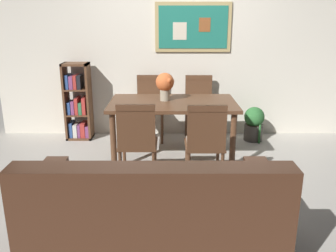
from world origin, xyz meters
name	(u,v)px	position (x,y,z in m)	size (l,w,h in m)	color
ground_plane	(178,178)	(0.00, 0.00, 0.00)	(12.00, 12.00, 0.00)	#B7B2A8
wall_back_with_painting	(176,46)	(0.00, 1.62, 1.30)	(5.20, 0.14, 2.60)	silver
dining_table	(173,109)	(-0.05, 0.60, 0.64)	(1.53, 0.89, 0.73)	brown
dining_chair_near_right	(206,139)	(0.27, -0.22, 0.54)	(0.40, 0.41, 0.91)	brown
dining_chair_far_left	(151,102)	(-0.36, 1.36, 0.54)	(0.40, 0.41, 0.91)	brown
dining_chair_far_right	(199,102)	(0.33, 1.35, 0.54)	(0.40, 0.41, 0.91)	brown
dining_chair_near_left	(138,138)	(-0.43, -0.19, 0.54)	(0.40, 0.41, 0.91)	brown
leather_couch	(154,220)	(-0.22, -1.35, 0.31)	(1.80, 0.84, 0.84)	#472819
bookshelf	(78,105)	(-1.40, 1.37, 0.49)	(0.36, 0.28, 1.10)	brown
potted_ivy	(254,124)	(1.12, 1.27, 0.25)	(0.28, 0.30, 0.53)	#4C4742
flower_vase	(165,84)	(-0.15, 0.67, 0.93)	(0.23, 0.22, 0.34)	tan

